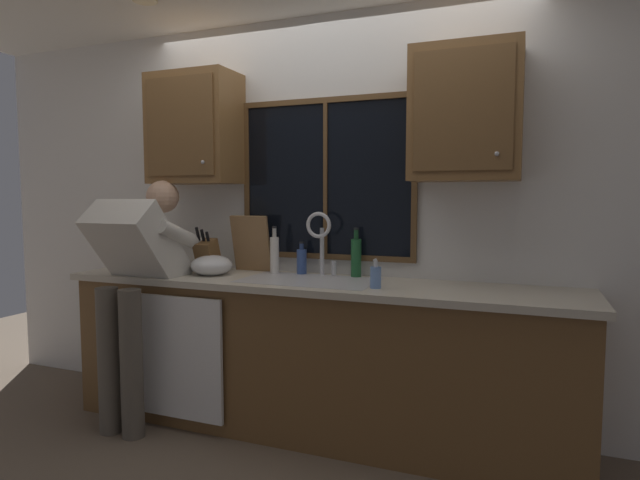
% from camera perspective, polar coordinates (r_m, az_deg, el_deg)
% --- Properties ---
extents(back_wall, '(5.44, 0.12, 2.55)m').
position_cam_1_polar(back_wall, '(3.41, 1.31, 2.38)').
color(back_wall, silver).
rests_on(back_wall, floor).
extents(ceiling_downlight_left, '(0.14, 0.14, 0.01)m').
position_cam_1_polar(ceiling_downlight_left, '(3.48, -18.50, 23.45)').
color(ceiling_downlight_left, '#FFEAB2').
extents(window_glass, '(1.10, 0.02, 0.95)m').
position_cam_1_polar(window_glass, '(3.35, 0.68, 6.62)').
color(window_glass, black).
extents(window_frame_top, '(1.17, 0.02, 0.04)m').
position_cam_1_polar(window_frame_top, '(3.40, 0.62, 14.96)').
color(window_frame_top, brown).
extents(window_frame_bottom, '(1.17, 0.02, 0.04)m').
position_cam_1_polar(window_frame_bottom, '(3.36, 0.61, -1.79)').
color(window_frame_bottom, brown).
extents(window_frame_left, '(0.03, 0.02, 0.95)m').
position_cam_1_polar(window_frame_left, '(3.59, -7.94, 6.45)').
color(window_frame_left, brown).
extents(window_frame_right, '(0.03, 0.02, 0.95)m').
position_cam_1_polar(window_frame_right, '(3.19, 10.26, 6.64)').
color(window_frame_right, brown).
extents(window_mullion_center, '(0.02, 0.02, 0.95)m').
position_cam_1_polar(window_mullion_center, '(3.34, 0.60, 6.62)').
color(window_mullion_center, brown).
extents(lower_cabinet_run, '(3.04, 0.58, 0.88)m').
position_cam_1_polar(lower_cabinet_run, '(3.23, -0.91, -12.81)').
color(lower_cabinet_run, brown).
rests_on(lower_cabinet_run, floor).
extents(countertop, '(3.10, 0.62, 0.04)m').
position_cam_1_polar(countertop, '(3.11, -1.06, -4.80)').
color(countertop, beige).
rests_on(countertop, lower_cabinet_run).
extents(dishwasher_front, '(0.60, 0.02, 0.74)m').
position_cam_1_polar(dishwasher_front, '(3.31, -15.14, -12.24)').
color(dishwasher_front, white).
extents(upper_cabinet_left, '(0.58, 0.36, 0.72)m').
position_cam_1_polar(upper_cabinet_left, '(3.64, -13.45, 11.62)').
color(upper_cabinet_left, brown).
extents(upper_cabinet_right, '(0.58, 0.36, 0.72)m').
position_cam_1_polar(upper_cabinet_right, '(3.02, 15.57, 13.03)').
color(upper_cabinet_right, brown).
extents(sink, '(0.80, 0.46, 0.21)m').
position_cam_1_polar(sink, '(3.14, -1.24, -6.16)').
color(sink, '#B7B7BC').
rests_on(sink, lower_cabinet_run).
extents(faucet, '(0.18, 0.09, 0.40)m').
position_cam_1_polar(faucet, '(3.25, 0.09, 0.48)').
color(faucet, silver).
rests_on(faucet, countertop).
extents(person_standing, '(0.53, 0.71, 1.52)m').
position_cam_1_polar(person_standing, '(3.40, -19.27, -3.44)').
color(person_standing, '#595147').
rests_on(person_standing, floor).
extents(knife_block, '(0.12, 0.18, 0.32)m').
position_cam_1_polar(knife_block, '(3.47, -12.10, -1.75)').
color(knife_block, brown).
rests_on(knife_block, countertop).
extents(cutting_board, '(0.27, 0.10, 0.37)m').
position_cam_1_polar(cutting_board, '(3.50, -7.50, -0.39)').
color(cutting_board, '#997047').
rests_on(cutting_board, countertop).
extents(mixing_bowl, '(0.26, 0.26, 0.13)m').
position_cam_1_polar(mixing_bowl, '(3.40, -11.70, -2.72)').
color(mixing_bowl, silver).
rests_on(mixing_bowl, countertop).
extents(soap_dispenser, '(0.06, 0.07, 0.16)m').
position_cam_1_polar(soap_dispenser, '(2.86, 6.07, -4.00)').
color(soap_dispenser, '#668CCC').
rests_on(soap_dispenser, countertop).
extents(bottle_green_glass, '(0.06, 0.06, 0.30)m').
position_cam_1_polar(bottle_green_glass, '(3.24, 3.95, -1.82)').
color(bottle_green_glass, '#1E592D').
rests_on(bottle_green_glass, countertop).
extents(bottle_tall_clear, '(0.06, 0.06, 0.21)m').
position_cam_1_polar(bottle_tall_clear, '(3.36, -2.00, -2.27)').
color(bottle_tall_clear, '#334C8C').
rests_on(bottle_tall_clear, countertop).
extents(bottle_amber_small, '(0.06, 0.06, 0.31)m').
position_cam_1_polar(bottle_amber_small, '(3.38, -4.96, -1.54)').
color(bottle_amber_small, silver).
rests_on(bottle_amber_small, countertop).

